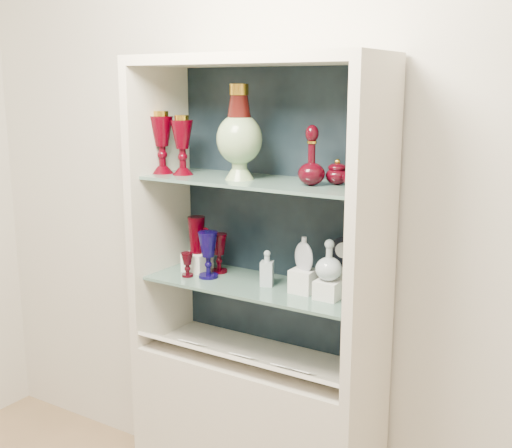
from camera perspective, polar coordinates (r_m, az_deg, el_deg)
The scene contains 31 objects.
wall_back at distance 2.66m, azimuth 2.52°, elevation 2.97°, with size 3.50×0.02×2.80m, color silver.
cabinet_base at distance 2.83m, azimuth -0.00°, elevation -18.60°, with size 1.00×0.40×0.75m, color beige.
cabinet_back_panel at distance 2.64m, azimuth 2.18°, elevation 1.27°, with size 0.98×0.02×1.15m, color black.
cabinet_side_left at distance 2.76m, azimuth -8.48°, elevation 1.63°, with size 0.04×0.40×1.15m, color beige.
cabinet_side_right at distance 2.27m, azimuth 10.32°, elevation -0.75°, with size 0.04×0.40×1.15m, color beige.
cabinet_top_cap at distance 2.43m, azimuth -0.00°, elevation 14.42°, with size 1.00×0.40×0.04m, color beige.
shelf_lower at distance 2.57m, azimuth 0.24°, elevation -5.50°, with size 0.92×0.34×0.01m, color slate.
shelf_upper at distance 2.48m, azimuth 0.25°, elevation 3.79°, with size 0.92×0.34×0.01m, color slate.
label_ledge at distance 2.56m, azimuth -1.33°, elevation -11.88°, with size 0.92×0.18×0.01m, color beige.
label_card_0 at distance 2.55m, azimuth -1.09°, elevation -11.64°, with size 0.10×0.07×0.00m, color white.
label_card_1 at distance 2.44m, azimuth 4.00°, elevation -12.88°, with size 0.10×0.07×0.00m, color white.
label_card_2 at distance 2.68m, azimuth -5.63°, elevation -10.44°, with size 0.10×0.07×0.00m, color white.
label_card_3 at distance 2.46m, azimuth 2.69°, elevation -12.57°, with size 0.10×0.07×0.00m, color white.
pedestal_lamp_left at distance 2.68m, azimuth -8.37°, elevation 7.19°, with size 0.10×0.10×0.25m, color #4A000A, non-canonical shape.
pedestal_lamp_right at distance 2.63m, azimuth -6.56°, elevation 6.98°, with size 0.09×0.09×0.24m, color #4A000A, non-canonical shape.
enamel_urn at distance 2.47m, azimuth -1.50°, elevation 8.15°, with size 0.18×0.18×0.36m, color #0D472B, non-canonical shape.
ruby_decanter_a at distance 2.30m, azimuth 8.81°, elevation 5.95°, with size 0.09×0.09×0.22m, color #38020A, non-canonical shape.
ruby_decanter_b at distance 2.34m, azimuth 4.98°, elevation 6.26°, with size 0.10×0.10×0.23m, color #38020A, non-canonical shape.
lidded_bowl at distance 2.37m, azimuth 7.23°, elevation 4.65°, with size 0.09×0.09×0.10m, color #38020A, non-canonical shape.
cobalt_goblet at distance 2.64m, azimuth -4.28°, elevation -2.75°, with size 0.08×0.08×0.19m, color #0B0243, non-canonical shape.
ruby_goblet_tall at distance 2.71m, azimuth -3.30°, elevation -2.61°, with size 0.07×0.07×0.17m, color #4A000A, non-canonical shape.
ruby_goblet_small at distance 2.67m, azimuth -6.12°, elevation -3.61°, with size 0.05×0.05×0.10m, color #38020A, non-canonical shape.
riser_ruby_pitcher at distance 2.75m, azimuth -5.25°, elevation -3.36°, with size 0.10×0.10×0.08m, color silver.
ruby_pitcher at distance 2.72m, azimuth -5.30°, elevation -0.97°, with size 0.12×0.07×0.16m, color #4A000A, non-canonical shape.
clear_square_bottle at distance 2.53m, azimuth 0.99°, elevation -3.93°, with size 0.05×0.05×0.14m, color #A7B8C0, non-canonical shape.
riser_flat_flask at distance 2.47m, azimuth 4.24°, elevation -5.06°, with size 0.09×0.09×0.09m, color silver.
flat_flask at distance 2.44m, azimuth 4.28°, elevation -2.56°, with size 0.09×0.04×0.13m, color #A6ACB8, non-canonical shape.
riser_clear_round_decanter at distance 2.41m, azimuth 6.44°, elevation -5.81°, with size 0.09×0.09×0.07m, color silver.
clear_round_decanter at distance 2.38m, azimuth 6.50°, elevation -3.30°, with size 0.10×0.10×0.15m, color #A7B8C0, non-canonical shape.
riser_cameo_medallion at distance 2.49m, azimuth 7.70°, elevation -4.86°, with size 0.08×0.08×0.10m, color silver.
cameo_medallion at distance 2.46m, azimuth 7.77°, elevation -2.42°, with size 0.10×0.04×0.12m, color black, non-canonical shape.
Camera 1 is at (1.29, -0.53, 1.83)m, focal length 45.00 mm.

